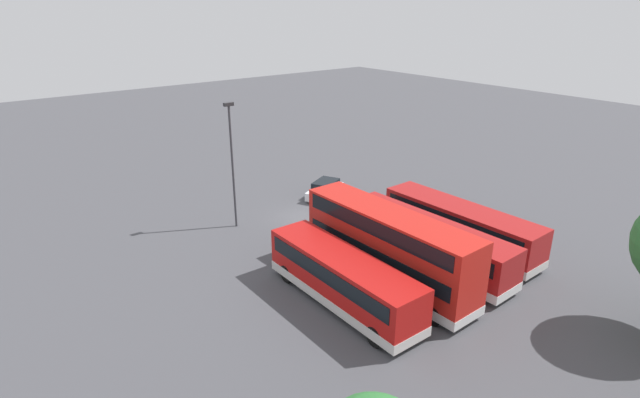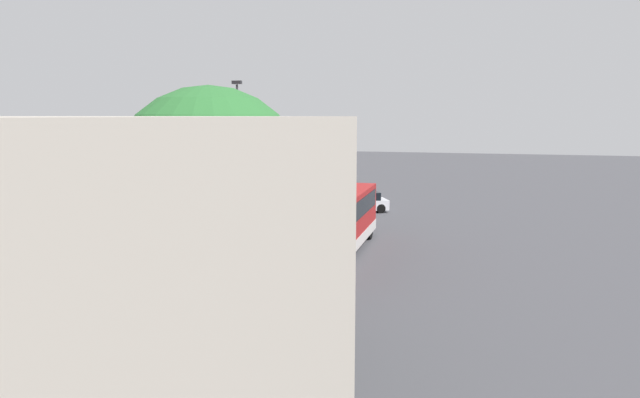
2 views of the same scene
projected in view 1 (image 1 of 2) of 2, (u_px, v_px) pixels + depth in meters
name	position (u px, v px, depth m)	size (l,w,h in m)	color
ground_plane	(303.00, 217.00, 39.46)	(140.00, 140.00, 0.00)	#47474C
bus_single_deck_near_end	(460.00, 225.00, 34.12)	(2.77, 11.53, 2.95)	#A51919
bus_single_deck_second	(427.00, 241.00, 31.84)	(2.86, 11.98, 2.95)	#A51919
bus_double_decker_third	(388.00, 246.00, 29.35)	(2.70, 11.85, 4.55)	red
bus_single_deck_fourth	(343.00, 278.00, 27.56)	(2.76, 10.57, 2.95)	#B71411
car_hatchback_silver	(325.00, 189.00, 43.23)	(4.38, 3.36, 1.43)	silver
lamp_post_tall	(232.00, 158.00, 35.94)	(0.70, 0.30, 9.27)	#38383D
waste_bin_yellow	(317.00, 217.00, 38.21)	(0.60, 0.60, 0.95)	yellow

